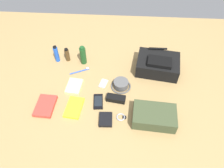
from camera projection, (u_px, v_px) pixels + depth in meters
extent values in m
cube|color=#977949|center=(112.00, 88.00, 1.71)|extent=(2.64, 2.02, 0.02)
cube|color=black|center=(158.00, 65.00, 1.78)|extent=(0.37, 0.30, 0.12)
cube|color=black|center=(160.00, 62.00, 1.70)|extent=(0.20, 0.14, 0.03)
cylinder|color=black|center=(158.00, 49.00, 1.80)|extent=(0.15, 0.02, 0.02)
cube|color=#384228|center=(154.00, 116.00, 1.48)|extent=(0.30, 0.21, 0.09)
cube|color=#2C3520|center=(152.00, 107.00, 1.57)|extent=(0.28, 0.08, 0.01)
cylinder|color=#4E4E4E|center=(121.00, 84.00, 1.68)|extent=(0.11, 0.11, 0.05)
torus|color=#4E4E4E|center=(121.00, 86.00, 1.70)|extent=(0.16, 0.16, 0.01)
cylinder|color=blue|center=(56.00, 54.00, 1.84)|extent=(0.04, 0.04, 0.14)
cylinder|color=black|center=(55.00, 47.00, 1.78)|extent=(0.03, 0.03, 0.01)
cylinder|color=#473319|center=(67.00, 55.00, 1.86)|extent=(0.04, 0.04, 0.11)
cylinder|color=black|center=(66.00, 50.00, 1.81)|extent=(0.03, 0.03, 0.01)
cylinder|color=#19471E|center=(83.00, 56.00, 1.82)|extent=(0.05, 0.05, 0.16)
cylinder|color=#19471E|center=(82.00, 48.00, 1.76)|extent=(0.04, 0.04, 0.01)
cube|color=red|center=(45.00, 106.00, 1.57)|extent=(0.14, 0.19, 0.03)
cube|color=white|center=(45.00, 106.00, 1.57)|extent=(0.13, 0.19, 0.02)
cube|color=yellow|center=(74.00, 107.00, 1.57)|extent=(0.13, 0.19, 0.02)
cube|color=white|center=(74.00, 108.00, 1.57)|extent=(0.12, 0.18, 0.01)
cube|color=black|center=(98.00, 102.00, 1.60)|extent=(0.08, 0.14, 0.01)
cube|color=black|center=(98.00, 101.00, 1.60)|extent=(0.06, 0.10, 0.00)
cube|color=#B7B7BC|center=(103.00, 84.00, 1.72)|extent=(0.07, 0.10, 0.01)
cylinder|color=silver|center=(103.00, 84.00, 1.70)|extent=(0.03, 0.03, 0.00)
torus|color=#99999E|center=(121.00, 117.00, 1.52)|extent=(0.06, 0.06, 0.01)
cylinder|color=black|center=(124.00, 117.00, 1.52)|extent=(0.03, 0.03, 0.01)
cylinder|color=blue|center=(80.00, 71.00, 1.80)|extent=(0.16, 0.08, 0.01)
cube|color=white|center=(87.00, 68.00, 1.81)|extent=(0.02, 0.02, 0.01)
cube|color=black|center=(106.00, 119.00, 1.50)|extent=(0.09, 0.11, 0.02)
cube|color=beige|center=(74.00, 86.00, 1.70)|extent=(0.12, 0.16, 0.02)
cube|color=black|center=(116.00, 98.00, 1.60)|extent=(0.15, 0.08, 0.04)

